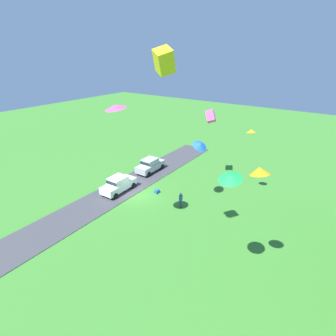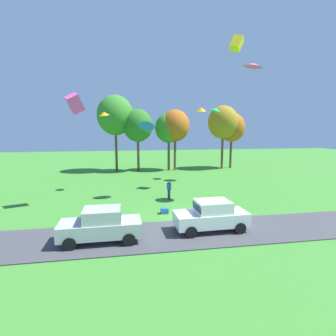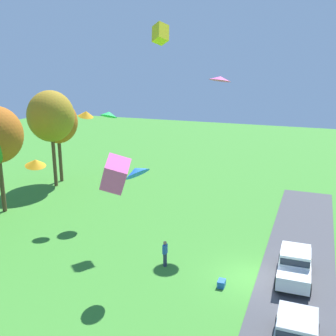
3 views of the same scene
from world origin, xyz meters
name	(u,v)px [view 1 (image 1 of 3)]	position (x,y,z in m)	size (l,w,h in m)	color
ground_plane	(139,195)	(0.00, 0.00, 0.00)	(120.00, 120.00, 0.00)	#3D842D
pavement_strip	(123,188)	(0.00, -2.48, 0.03)	(36.00, 4.40, 0.06)	#424247
car_sedan_near_entrance	(150,165)	(-5.66, -2.80, 1.04)	(4.42, 1.98, 1.84)	#B7B7BC
car_sedan_far_end	(118,184)	(0.80, -2.32, 1.04)	(4.45, 2.05, 1.84)	white
person_on_lawn	(181,200)	(-0.47, 5.35, 0.88)	(0.36, 0.24, 1.71)	#2D334C
cooler_box	(157,191)	(-1.49, 1.48, 0.20)	(0.56, 0.40, 0.40)	blue
kite_delta_over_trees	(115,107)	(6.21, 3.85, 11.33)	(1.56, 1.56, 0.29)	#EA4C9E
kite_delta_near_flag	(260,171)	(4.98, 14.10, 8.55)	(1.19, 1.19, 0.45)	orange
kite_delta_high_left	(200,145)	(-2.28, 6.34, 6.59)	(1.46, 1.46, 0.39)	blue
kite_delta_mid_center	(251,131)	(-6.14, 9.94, 7.67)	(1.00, 1.00, 0.34)	orange
kite_box_trailing_tail	(211,116)	(-7.94, 4.52, 8.12)	(0.91, 0.91, 1.27)	#EA4C9E
kite_box_high_right	(164,61)	(6.78, 8.55, 14.44)	(0.91, 0.91, 1.27)	yellow
kite_delta_topmost	(230,177)	(6.41, 12.89, 8.41)	(1.39, 1.39, 0.38)	green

